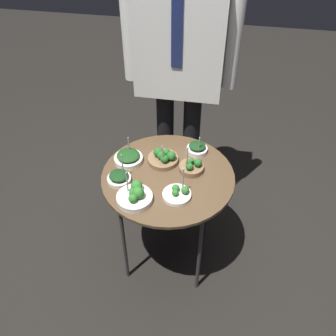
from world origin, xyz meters
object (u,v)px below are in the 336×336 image
(serving_cart, at_px, (168,181))
(bowl_spinach_center, at_px, (197,148))
(bowl_spinach_front_right, at_px, (119,177))
(bowl_spinach_mid_left, at_px, (128,158))
(bowl_broccoli_far_rim, at_px, (135,195))
(bowl_broccoli_front_center, at_px, (163,158))
(bowl_broccoli_near_rim, at_px, (192,167))
(bowl_broccoli_mid_right, at_px, (178,193))
(waiter_figure, at_px, (180,51))

(serving_cart, distance_m, bowl_spinach_center, 0.27)
(bowl_spinach_front_right, relative_size, bowl_spinach_center, 1.24)
(bowl_spinach_center, xyz_separation_m, bowl_spinach_mid_left, (-0.36, -0.15, -0.00))
(bowl_spinach_front_right, distance_m, bowl_broccoli_far_rim, 0.16)
(serving_cart, bearing_deg, bowl_broccoli_front_center, 113.39)
(serving_cart, bearing_deg, bowl_broccoli_near_rim, 26.28)
(bowl_broccoli_mid_right, relative_size, bowl_spinach_center, 1.31)
(serving_cart, distance_m, bowl_broccoli_mid_right, 0.17)
(bowl_broccoli_mid_right, relative_size, bowl_broccoli_near_rim, 0.92)
(bowl_spinach_front_right, bearing_deg, bowl_broccoli_mid_right, -9.78)
(bowl_spinach_front_right, xyz_separation_m, bowl_broccoli_far_rim, (0.12, -0.12, 0.01))
(serving_cart, xyz_separation_m, waiter_figure, (-0.03, 0.54, 0.49))
(bowl_broccoli_near_rim, height_order, waiter_figure, waiter_figure)
(bowl_broccoli_mid_right, height_order, bowl_broccoli_near_rim, bowl_broccoli_near_rim)
(bowl_broccoli_far_rim, height_order, bowl_spinach_center, bowl_broccoli_far_rim)
(bowl_broccoli_mid_right, bearing_deg, bowl_broccoli_near_rim, 77.83)
(waiter_figure, bearing_deg, bowl_broccoli_near_rim, -73.08)
(bowl_spinach_center, height_order, bowl_spinach_mid_left, bowl_spinach_mid_left)
(bowl_spinach_front_right, bearing_deg, serving_cart, 20.29)
(bowl_spinach_front_right, xyz_separation_m, bowl_spinach_mid_left, (0.01, 0.16, 0.00))
(bowl_spinach_front_right, height_order, bowl_broccoli_front_center, bowl_spinach_front_right)
(bowl_broccoli_near_rim, height_order, bowl_spinach_mid_left, bowl_broccoli_near_rim)
(bowl_spinach_mid_left, height_order, waiter_figure, waiter_figure)
(bowl_broccoli_mid_right, relative_size, waiter_figure, 0.09)
(bowl_broccoli_front_center, distance_m, bowl_broccoli_near_rim, 0.17)
(bowl_broccoli_front_center, relative_size, bowl_spinach_mid_left, 1.07)
(bowl_broccoli_mid_right, distance_m, bowl_broccoli_far_rim, 0.21)
(bowl_broccoli_front_center, xyz_separation_m, bowl_spinach_mid_left, (-0.19, -0.03, -0.00))
(bowl_spinach_front_right, relative_size, bowl_broccoli_far_rim, 0.87)
(bowl_broccoli_mid_right, distance_m, bowl_broccoli_front_center, 0.27)
(bowl_broccoli_mid_right, xyz_separation_m, bowl_spinach_mid_left, (-0.31, 0.22, 0.01))
(bowl_spinach_front_right, height_order, bowl_spinach_mid_left, bowl_spinach_front_right)
(bowl_broccoli_far_rim, relative_size, bowl_spinach_mid_left, 1.14)
(waiter_figure, bearing_deg, bowl_spinach_front_right, -108.39)
(serving_cart, relative_size, bowl_broccoli_mid_right, 4.32)
(bowl_broccoli_mid_right, relative_size, bowl_spinach_front_right, 1.06)
(bowl_broccoli_front_center, xyz_separation_m, bowl_broccoli_far_rim, (-0.08, -0.31, 0.00))
(bowl_broccoli_far_rim, xyz_separation_m, bowl_spinach_center, (0.25, 0.43, -0.01))
(bowl_broccoli_near_rim, xyz_separation_m, waiter_figure, (-0.15, 0.49, 0.42))
(bowl_broccoli_mid_right, bearing_deg, bowl_spinach_front_right, 170.22)
(bowl_broccoli_far_rim, distance_m, waiter_figure, 0.86)
(bowl_broccoli_near_rim, bearing_deg, bowl_broccoli_mid_right, -102.17)
(bowl_spinach_front_right, distance_m, bowl_broccoli_near_rim, 0.39)
(serving_cart, distance_m, bowl_broccoli_front_center, 0.13)
(bowl_broccoli_mid_right, relative_size, bowl_broccoli_front_center, 0.98)
(bowl_broccoli_front_center, distance_m, waiter_figure, 0.61)
(bowl_broccoli_mid_right, relative_size, bowl_spinach_mid_left, 1.04)
(bowl_broccoli_mid_right, distance_m, bowl_broccoli_near_rim, 0.21)
(bowl_broccoli_mid_right, bearing_deg, bowl_broccoli_far_rim, -162.60)
(serving_cart, xyz_separation_m, bowl_broccoli_far_rim, (-0.13, -0.21, 0.08))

